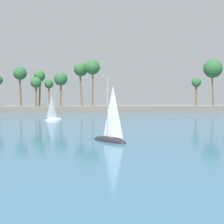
% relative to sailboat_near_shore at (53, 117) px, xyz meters
% --- Properties ---
extents(sea, '(220.00, 115.68, 0.06)m').
position_rel_sailboat_near_shore_xyz_m(sea, '(6.56, 2.99, -0.57)').
color(sea, '#33607F').
rests_on(sea, ground).
extents(palm_headland, '(110.68, 6.71, 13.57)m').
position_rel_sailboat_near_shore_xyz_m(palm_headland, '(8.03, 20.79, 2.76)').
color(palm_headland, slate).
rests_on(palm_headland, ground).
extents(sailboat_near_shore, '(3.60, 3.98, 6.00)m').
position_rel_sailboat_near_shore_xyz_m(sailboat_near_shore, '(0.00, 0.00, 0.00)').
color(sailboat_near_shore, white).
rests_on(sailboat_near_shore, sea).
extents(sailboat_mid_bay, '(4.31, 5.16, 7.57)m').
position_rel_sailboat_near_shore_xyz_m(sailboat_mid_bay, '(8.90, -28.01, 0.14)').
color(sailboat_mid_bay, black).
rests_on(sailboat_mid_bay, sea).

